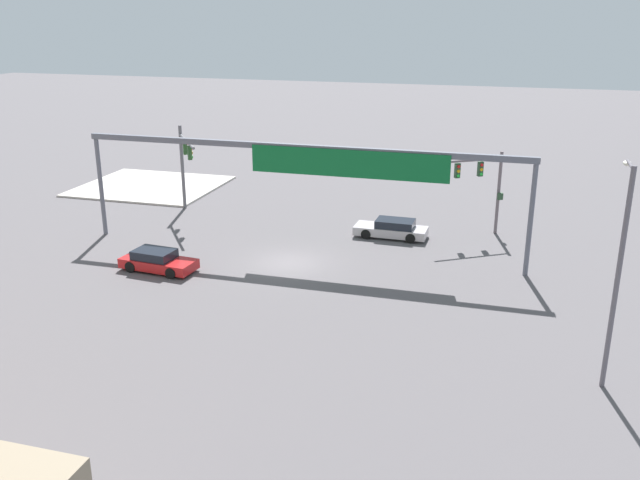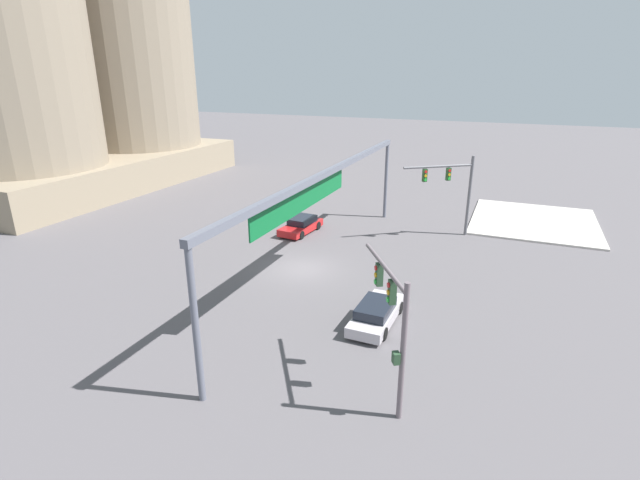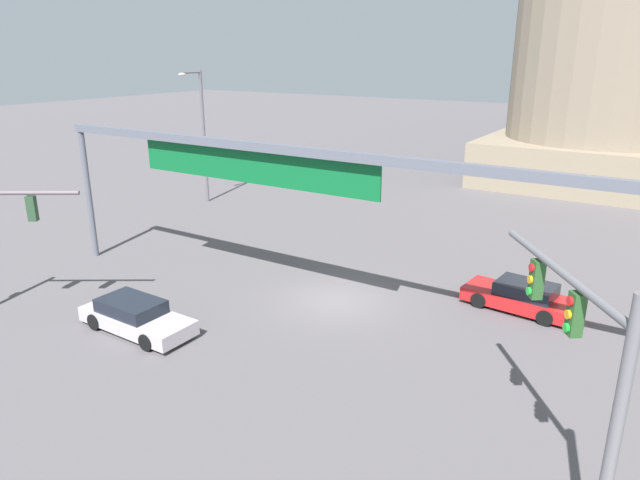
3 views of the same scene
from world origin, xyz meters
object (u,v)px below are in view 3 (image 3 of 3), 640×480
traffic_signal_near_corner (583,361)px  sedan_car_waiting_far (136,316)px  streetlamp_curved_arm (202,129)px  sedan_car_approaching (520,297)px

traffic_signal_near_corner → sedan_car_waiting_far: size_ratio=1.31×
traffic_signal_near_corner → streetlamp_curved_arm: 32.12m
traffic_signal_near_corner → sedan_car_approaching: bearing=-17.8°
traffic_signal_near_corner → sedan_car_approaching: traffic_signal_near_corner is taller
traffic_signal_near_corner → streetlamp_curved_arm: streetlamp_curved_arm is taller
sedan_car_approaching → sedan_car_waiting_far: size_ratio=0.95×
streetlamp_curved_arm → sedan_car_waiting_far: size_ratio=1.88×
sedan_car_waiting_far → traffic_signal_near_corner: bearing=-4.1°
streetlamp_curved_arm → sedan_car_approaching: size_ratio=1.99×
traffic_signal_near_corner → sedan_car_waiting_far: bearing=48.8°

